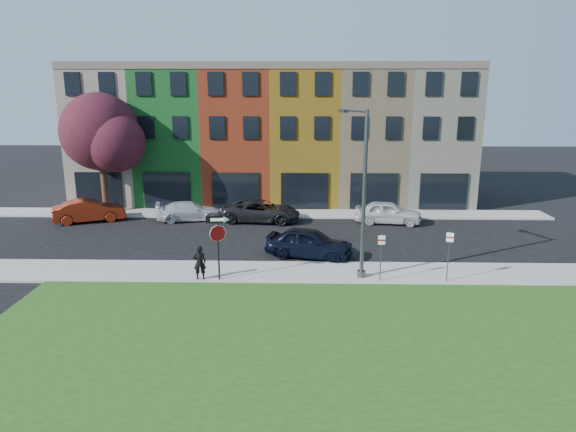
{
  "coord_description": "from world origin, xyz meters",
  "views": [
    {
      "loc": [
        -0.33,
        -20.31,
        8.68
      ],
      "look_at": [
        -0.9,
        4.0,
        2.62
      ],
      "focal_mm": 32.0,
      "sensor_mm": 36.0,
      "label": 1
    }
  ],
  "objects_px": {
    "man": "(200,262)",
    "street_lamp": "(362,195)",
    "sedan_near": "(309,243)",
    "stop_sign": "(218,234)"
  },
  "relations": [
    {
      "from": "sedan_near",
      "to": "street_lamp",
      "type": "height_order",
      "value": "street_lamp"
    },
    {
      "from": "street_lamp",
      "to": "stop_sign",
      "type": "bearing_deg",
      "value": 161.95
    },
    {
      "from": "stop_sign",
      "to": "sedan_near",
      "type": "height_order",
      "value": "stop_sign"
    },
    {
      "from": "street_lamp",
      "to": "man",
      "type": "bearing_deg",
      "value": 161.04
    },
    {
      "from": "stop_sign",
      "to": "man",
      "type": "bearing_deg",
      "value": 172.95
    },
    {
      "from": "sedan_near",
      "to": "street_lamp",
      "type": "relative_size",
      "value": 0.64
    },
    {
      "from": "stop_sign",
      "to": "street_lamp",
      "type": "height_order",
      "value": "street_lamp"
    },
    {
      "from": "man",
      "to": "street_lamp",
      "type": "bearing_deg",
      "value": 178.93
    },
    {
      "from": "sedan_near",
      "to": "street_lamp",
      "type": "distance_m",
      "value": 4.95
    },
    {
      "from": "stop_sign",
      "to": "sedan_near",
      "type": "bearing_deg",
      "value": 35.71
    }
  ]
}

